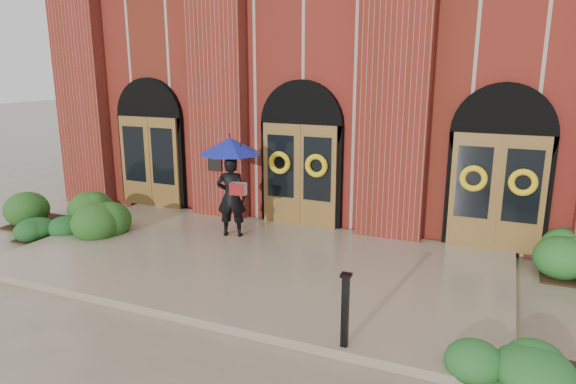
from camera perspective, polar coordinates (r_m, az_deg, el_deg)
The scene contains 8 objects.
ground at distance 10.63m, azimuth -4.32°, elevation -8.40°, with size 90.00×90.00×0.00m, color gray.
landing at distance 10.72m, azimuth -3.96°, elevation -7.76°, with size 10.00×5.30×0.15m, color gray.
church_building at distance 18.07m, azimuth 8.73°, elevation 12.12°, with size 16.20×12.53×7.00m.
man_with_umbrella at distance 11.72m, azimuth -6.39°, elevation 2.68°, with size 1.79×1.79×2.30m.
metal_post at distance 7.39m, azimuth 6.37°, elevation -12.76°, with size 0.15×0.15×1.10m.
hedge_wall_left at distance 13.91m, azimuth -22.72°, elevation -2.23°, with size 3.24×1.30×0.83m, color #224D19.
hedge_front_left at distance 13.46m, azimuth -24.44°, elevation -3.73°, with size 1.32×1.13×0.47m, color #19491C.
hedge_front_right at distance 7.70m, azimuth 24.93°, elevation -16.91°, with size 1.44×1.23×0.51m, color #1F5621.
Camera 1 is at (4.60, -8.68, 4.04)m, focal length 32.00 mm.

